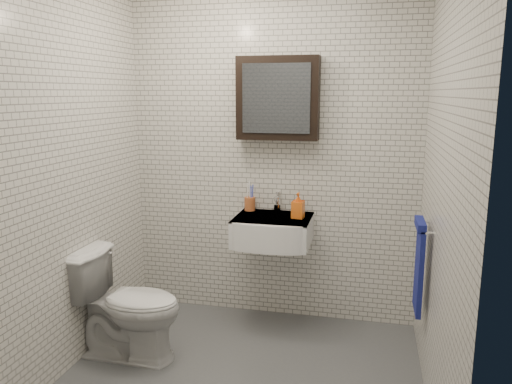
% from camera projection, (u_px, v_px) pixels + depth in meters
% --- Properties ---
extents(ground, '(2.20, 2.00, 0.01)m').
position_uv_depth(ground, '(240.00, 379.00, 3.08)').
color(ground, '#505358').
rests_on(ground, ground).
extents(room_shell, '(2.22, 2.02, 2.51)m').
position_uv_depth(room_shell, '(238.00, 143.00, 2.79)').
color(room_shell, silver).
rests_on(room_shell, ground).
extents(washbasin, '(0.55, 0.50, 0.20)m').
position_uv_depth(washbasin, '(272.00, 231.00, 3.62)').
color(washbasin, white).
rests_on(washbasin, room_shell).
extents(faucet, '(0.06, 0.20, 0.15)m').
position_uv_depth(faucet, '(277.00, 203.00, 3.78)').
color(faucet, silver).
rests_on(faucet, washbasin).
extents(mirror_cabinet, '(0.60, 0.15, 0.60)m').
position_uv_depth(mirror_cabinet, '(278.00, 98.00, 3.62)').
color(mirror_cabinet, black).
rests_on(mirror_cabinet, room_shell).
extents(towel_rail, '(0.09, 0.30, 0.58)m').
position_uv_depth(towel_rail, '(419.00, 262.00, 3.04)').
color(towel_rail, silver).
rests_on(towel_rail, room_shell).
extents(toothbrush_cup, '(0.11, 0.11, 0.23)m').
position_uv_depth(toothbrush_cup, '(250.00, 203.00, 3.83)').
color(toothbrush_cup, '#B0572C').
rests_on(toothbrush_cup, washbasin).
extents(soap_bottle, '(0.09, 0.09, 0.18)m').
position_uv_depth(soap_bottle, '(298.00, 205.00, 3.59)').
color(soap_bottle, orange).
rests_on(soap_bottle, washbasin).
extents(toilet, '(0.73, 0.43, 0.74)m').
position_uv_depth(toilet, '(127.00, 304.00, 3.29)').
color(toilet, white).
rests_on(toilet, ground).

